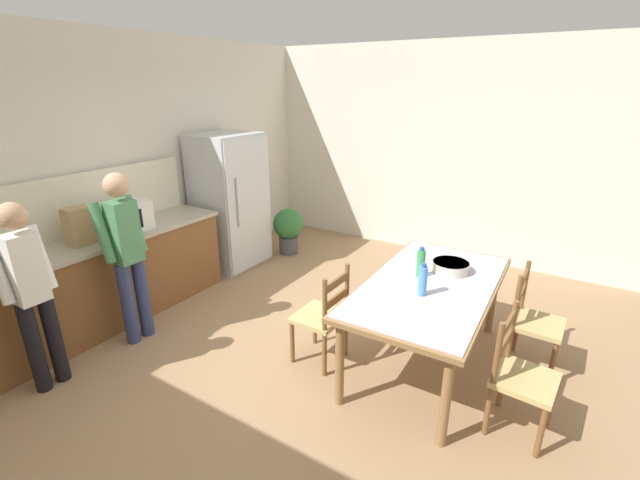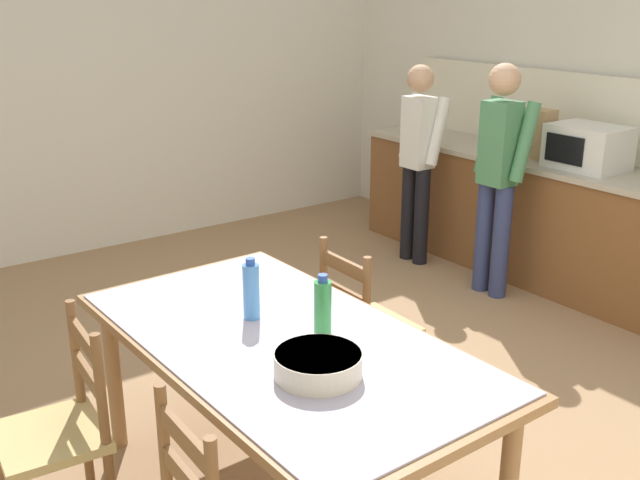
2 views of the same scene
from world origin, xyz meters
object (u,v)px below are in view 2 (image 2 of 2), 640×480
dining_table (284,355)px  serving_bowl (318,363)px  chair_side_near_left (60,432)px  person_at_sink (418,154)px  paper_bag (536,133)px  microwave (588,147)px  bottle_off_centre (323,309)px  chair_side_far_left (364,327)px  person_at_counter (499,169)px  bottle_near_centre (251,291)px

dining_table → serving_bowl: size_ratio=5.95×
chair_side_near_left → person_at_sink: 3.68m
paper_bag → microwave: bearing=1.0°
dining_table → paper_bag: bearing=111.6°
bottle_off_centre → chair_side_far_left: bottle_off_centre is taller
chair_side_near_left → chair_side_far_left: bearing=95.9°
person_at_sink → person_at_counter: 0.83m
person_at_counter → chair_side_near_left: bearing=-168.4°
person_at_sink → person_at_counter: person_at_counter is taller
dining_table → chair_side_near_left: size_ratio=2.09×
dining_table → chair_side_near_left: bearing=-116.8°
person_at_sink → bottle_off_centre: bearing=-140.1°
microwave → dining_table: bearing=-76.0°
chair_side_far_left → person_at_counter: 1.90m
bottle_near_centre → person_at_counter: bearing=108.7°
microwave → person_at_sink: 1.27m
paper_bag → serving_bowl: (1.52, -3.08, -0.26)m
dining_table → person_at_counter: (-1.09, 2.50, 0.22)m
paper_bag → bottle_off_centre: 3.16m
paper_bag → person_at_counter: bearing=-78.4°
paper_bag → bottle_near_centre: size_ratio=1.33×
chair_side_far_left → person_at_sink: person_at_sink is taller
bottle_near_centre → person_at_sink: person_at_sink is taller
serving_bowl → microwave: bearing=109.4°
dining_table → person_at_sink: size_ratio=1.22×
dining_table → chair_side_near_left: 0.94m
chair_side_far_left → serving_bowl: bearing=133.4°
bottle_near_centre → bottle_off_centre: same height
bottle_near_centre → person_at_sink: size_ratio=0.17×
chair_side_far_left → person_at_counter: size_ratio=0.55×
bottle_off_centre → serving_bowl: bearing=-39.3°
paper_bag → person_at_counter: size_ratio=0.22×
serving_bowl → bottle_near_centre: bearing=173.5°
microwave → person_at_counter: 0.63m
bottle_off_centre → person_at_sink: (-2.00, 2.40, -0.03)m
serving_bowl → person_at_sink: bearing=130.9°
bottle_off_centre → paper_bag: bearing=114.0°
microwave → serving_bowl: (1.09, -3.09, -0.23)m
dining_table → bottle_off_centre: bearing=54.1°
person_at_counter → person_at_sink: bearing=88.6°
bottle_near_centre → person_at_counter: (-0.85, 2.51, 0.01)m
paper_bag → bottle_near_centre: (0.96, -3.02, -0.19)m
serving_bowl → chair_side_near_left: 1.11m
dining_table → chair_side_far_left: bearing=119.3°
bottle_off_centre → person_at_sink: 3.12m
chair_side_near_left → person_at_sink: person_at_sink is taller
person_at_sink → person_at_counter: size_ratio=0.95×
bottle_near_centre → chair_side_near_left: size_ratio=0.30×
chair_side_near_left → person_at_counter: (-0.68, 3.30, 0.48)m
microwave → chair_side_far_left: microwave is taller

